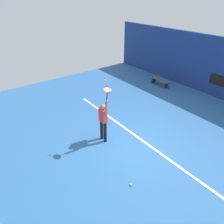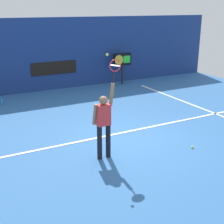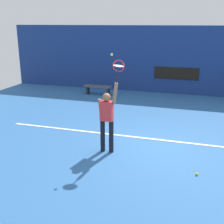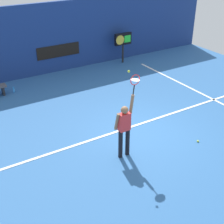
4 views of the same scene
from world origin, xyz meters
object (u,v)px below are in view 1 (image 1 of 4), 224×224
Objects in this scene: tennis_player at (103,120)px; water_bottle at (172,88)px; tennis_racket at (107,90)px; court_bench at (160,80)px; tennis_ball at (105,80)px; spare_ball at (131,185)px.

tennis_player reaches higher than water_bottle.
court_bench is at bearing 114.30° from tennis_racket.
tennis_ball reaches higher than tennis_racket.
tennis_ball is 1.00× the size of spare_ball.
spare_ball is (2.14, -0.65, -2.36)m from tennis_racket.
tennis_racket reaches higher than tennis_player.
court_bench is at bearing 112.95° from tennis_ball.
tennis_ball is at bearing 163.61° from spare_ball.
court_bench is 1.02m from water_bottle.
water_bottle is at bearing 104.83° from tennis_ball.
tennis_player reaches higher than court_bench.
tennis_racket is 0.44× the size of court_bench.
tennis_player is at bearing 179.24° from tennis_racket.
tennis_ball is 6.98m from water_bottle.
tennis_racket is (0.32, -0.00, 1.38)m from tennis_player.
water_bottle is (-1.85, 6.31, -2.27)m from tennis_racket.
tennis_racket is at bearing -65.70° from court_bench.
tennis_player is 1.70m from tennis_ball.
tennis_ball reaches higher than tennis_player.
tennis_ball is (-0.19, 0.04, 0.31)m from tennis_racket.
tennis_player is 1.42m from tennis_racket.
tennis_player is 8.30× the size of water_bottle.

